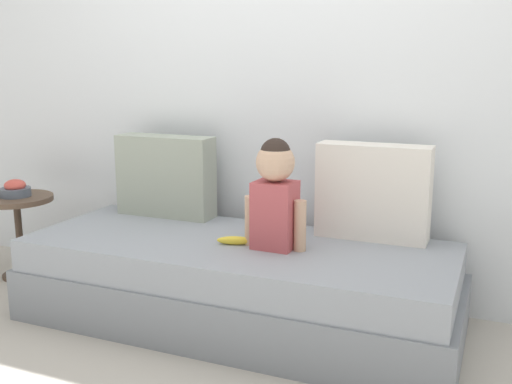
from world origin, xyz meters
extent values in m
plane|color=#B2ADA3|center=(0.00, 0.00, 0.00)|extent=(12.00, 12.00, 0.00)
cube|color=silver|center=(0.00, 0.54, 1.25)|extent=(5.28, 0.10, 2.50)
cube|color=gray|center=(0.00, 0.00, 0.13)|extent=(2.08, 0.83, 0.25)
cube|color=#8C939E|center=(0.00, 0.00, 0.33)|extent=(2.02, 0.80, 0.16)
cube|color=#99A393|center=(-0.57, 0.31, 0.63)|extent=(0.55, 0.16, 0.44)
cube|color=silver|center=(0.57, 0.31, 0.64)|extent=(0.53, 0.16, 0.46)
cube|color=#B24C51|center=(0.20, -0.01, 0.56)|extent=(0.19, 0.16, 0.31)
sphere|color=tan|center=(0.20, -0.01, 0.80)|extent=(0.18, 0.18, 0.18)
sphere|color=#2D231E|center=(0.20, -0.01, 0.84)|extent=(0.14, 0.14, 0.14)
cylinder|color=tan|center=(0.08, -0.01, 0.52)|extent=(0.06, 0.06, 0.23)
cylinder|color=tan|center=(0.32, -0.01, 0.52)|extent=(0.06, 0.06, 0.23)
ellipsoid|color=yellow|center=(0.01, -0.04, 0.43)|extent=(0.18, 0.10, 0.04)
cylinder|color=brown|center=(-1.44, 0.08, 0.47)|extent=(0.41, 0.41, 0.03)
cylinder|color=#453528|center=(-1.44, 0.08, 0.23)|extent=(0.04, 0.04, 0.46)
cylinder|color=#453528|center=(-1.44, 0.08, 0.01)|extent=(0.23, 0.23, 0.02)
cylinder|color=#4C5666|center=(-1.44, 0.08, 0.51)|extent=(0.17, 0.17, 0.05)
ellipsoid|color=#CC4C42|center=(-1.44, 0.08, 0.55)|extent=(0.12, 0.12, 0.07)
camera|label=1|loc=(1.13, -2.45, 1.23)|focal=41.59mm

